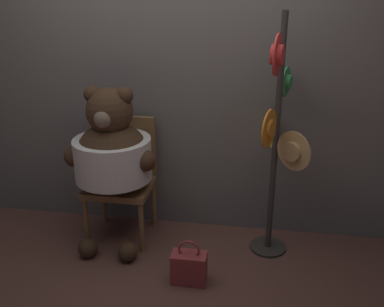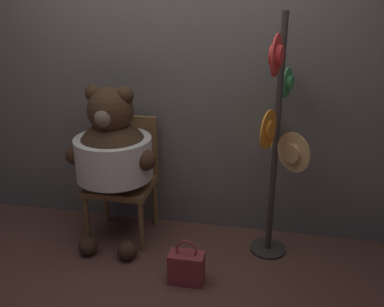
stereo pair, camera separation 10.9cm
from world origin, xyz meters
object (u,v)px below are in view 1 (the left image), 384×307
(handbag_on_ground, at_px, (189,267))
(hat_display_rack, at_px, (277,136))
(teddy_bear, at_px, (112,154))
(chair, at_px, (122,174))

(handbag_on_ground, bearing_deg, hat_display_rack, 40.37)
(teddy_bear, distance_m, handbag_on_ground, 1.00)
(hat_display_rack, height_order, handbag_on_ground, hat_display_rack)
(hat_display_rack, bearing_deg, teddy_bear, -177.61)
(chair, height_order, handbag_on_ground, chair)
(hat_display_rack, xyz_separation_m, handbag_on_ground, (-0.56, -0.47, -0.83))
(chair, bearing_deg, handbag_on_ground, -42.35)
(teddy_bear, distance_m, hat_display_rack, 1.22)
(teddy_bear, height_order, handbag_on_ground, teddy_bear)
(chair, relative_size, hat_display_rack, 0.54)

